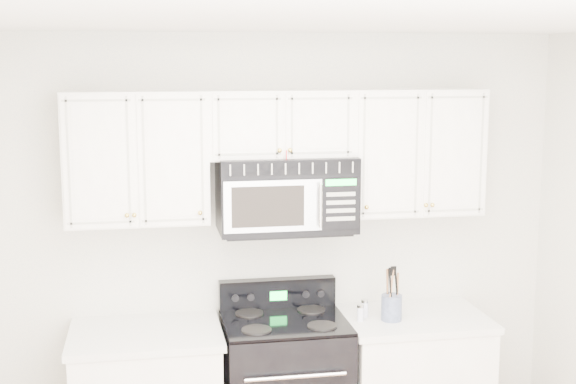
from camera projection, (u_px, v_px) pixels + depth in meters
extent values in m
cube|color=white|center=(350.00, 18.00, 3.02)|extent=(3.50, 3.50, 0.01)
cube|color=beige|center=(275.00, 247.00, 4.93)|extent=(3.50, 0.01, 2.60)
cube|color=white|center=(145.00, 334.00, 4.55)|extent=(0.86, 0.65, 0.04)
cube|color=white|center=(414.00, 318.00, 4.83)|extent=(0.86, 0.65, 0.04)
cylinder|color=silver|center=(296.00, 377.00, 4.40)|extent=(0.57, 0.02, 0.02)
cube|color=black|center=(285.00, 322.00, 4.70)|extent=(0.72, 0.62, 0.02)
cube|color=black|center=(277.00, 294.00, 4.94)|extent=(0.72, 0.08, 0.19)
cube|color=#19DF44|center=(278.00, 296.00, 4.90)|extent=(0.10, 0.00, 0.06)
cube|color=white|center=(136.00, 158.00, 4.53)|extent=(0.80, 0.33, 0.75)
cube|color=white|center=(413.00, 152.00, 4.82)|extent=(0.80, 0.33, 0.75)
cube|color=white|center=(279.00, 124.00, 4.64)|extent=(0.84, 0.33, 0.39)
sphere|color=gold|center=(134.00, 215.00, 4.39)|extent=(0.03, 0.03, 0.03)
sphere|color=gold|center=(200.00, 213.00, 4.45)|extent=(0.03, 0.03, 0.03)
sphere|color=gold|center=(367.00, 207.00, 4.63)|extent=(0.03, 0.03, 0.03)
sphere|color=gold|center=(426.00, 205.00, 4.69)|extent=(0.03, 0.03, 0.03)
sphere|color=gold|center=(280.00, 151.00, 4.48)|extent=(0.03, 0.03, 0.03)
sphere|color=gold|center=(290.00, 150.00, 4.49)|extent=(0.03, 0.03, 0.03)
cylinder|color=red|center=(286.00, 161.00, 4.50)|extent=(0.01, 0.00, 0.12)
sphere|color=gold|center=(286.00, 172.00, 4.51)|extent=(0.04, 0.04, 0.04)
cube|color=black|center=(286.00, 193.00, 4.68)|extent=(0.80, 0.40, 0.44)
cube|color=#ACABA1|center=(292.00, 168.00, 4.47)|extent=(0.78, 0.01, 0.08)
cube|color=#B1B2B6|center=(273.00, 206.00, 4.47)|extent=(0.56, 0.01, 0.29)
cube|color=black|center=(268.00, 207.00, 4.46)|extent=(0.41, 0.01, 0.23)
cube|color=black|center=(341.00, 204.00, 4.54)|extent=(0.22, 0.01, 0.29)
cube|color=#19DF44|center=(341.00, 182.00, 4.52)|extent=(0.18, 0.00, 0.04)
cylinder|color=silver|center=(321.00, 206.00, 4.49)|extent=(0.02, 0.02, 0.25)
cylinder|color=slate|center=(392.00, 308.00, 4.73)|extent=(0.12, 0.12, 0.15)
cylinder|color=#925D38|center=(397.00, 295.00, 4.72)|extent=(0.01, 0.01, 0.26)
cylinder|color=black|center=(388.00, 292.00, 4.74)|extent=(0.01, 0.01, 0.29)
cylinder|color=#925D38|center=(391.00, 293.00, 4.68)|extent=(0.01, 0.01, 0.31)
cylinder|color=black|center=(397.00, 295.00, 4.72)|extent=(0.01, 0.01, 0.26)
cylinder|color=#925D38|center=(388.00, 292.00, 4.74)|extent=(0.01, 0.01, 0.29)
cylinder|color=black|center=(391.00, 293.00, 4.68)|extent=(0.01, 0.01, 0.31)
cylinder|color=silver|center=(360.00, 314.00, 4.72)|extent=(0.04, 0.04, 0.08)
cylinder|color=silver|center=(360.00, 306.00, 4.71)|extent=(0.04, 0.04, 0.02)
cylinder|color=silver|center=(365.00, 310.00, 4.79)|extent=(0.04, 0.04, 0.09)
cylinder|color=silver|center=(365.00, 301.00, 4.78)|extent=(0.05, 0.05, 0.02)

